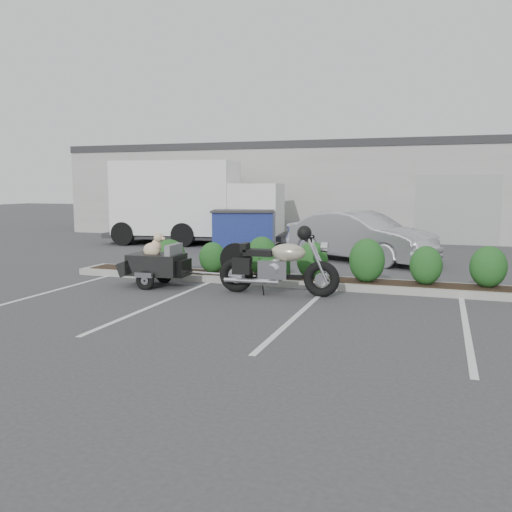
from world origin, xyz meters
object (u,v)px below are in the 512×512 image
(dumpster, at_px, (243,230))
(delivery_truck, at_px, (196,205))
(pet_trailer, at_px, (156,263))
(sedan, at_px, (360,236))
(motorcycle, at_px, (277,266))

(dumpster, relative_size, delivery_truck, 0.35)
(pet_trailer, bearing_deg, sedan, 53.14)
(motorcycle, relative_size, pet_trailer, 1.25)
(sedan, bearing_deg, pet_trailer, 171.88)
(pet_trailer, bearing_deg, motorcycle, -3.16)
(motorcycle, relative_size, delivery_truck, 0.36)
(motorcycle, bearing_deg, delivery_truck, 121.91)
(dumpster, distance_m, delivery_truck, 2.98)
(motorcycle, distance_m, delivery_truck, 10.04)
(sedan, relative_size, delivery_truck, 0.63)
(sedan, xyz_separation_m, dumpster, (-4.10, 1.31, -0.03))
(sedan, relative_size, dumpster, 1.82)
(pet_trailer, relative_size, delivery_truck, 0.29)
(motorcycle, xyz_separation_m, delivery_truck, (-5.68, 8.23, 0.91))
(pet_trailer, xyz_separation_m, delivery_truck, (-2.89, 8.21, 0.98))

